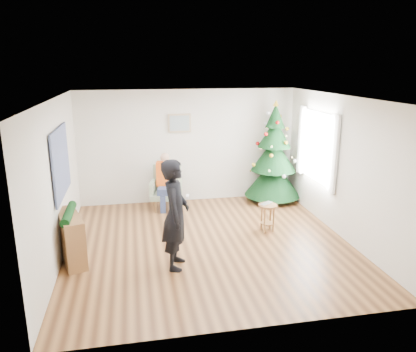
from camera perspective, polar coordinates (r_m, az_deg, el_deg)
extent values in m
plane|color=brown|center=(7.43, 0.11, -9.46)|extent=(5.00, 5.00, 0.00)
plane|color=white|center=(6.76, 0.12, 10.95)|extent=(5.00, 5.00, 0.00)
plane|color=silver|center=(9.39, -2.78, 4.18)|extent=(5.00, 0.00, 5.00)
plane|color=silver|center=(4.69, 5.97, -7.62)|extent=(5.00, 0.00, 5.00)
plane|color=silver|center=(6.98, -20.49, -0.77)|extent=(0.00, 5.00, 5.00)
plane|color=silver|center=(7.84, 18.37, 1.14)|extent=(0.00, 5.00, 5.00)
cube|color=white|center=(8.65, 15.14, 4.03)|extent=(0.04, 1.30, 1.40)
cube|color=white|center=(7.98, 17.26, 2.95)|extent=(0.05, 0.25, 1.50)
cube|color=white|center=(9.30, 12.99, 4.95)|extent=(0.05, 0.25, 1.50)
cylinder|color=#3F2816|center=(9.80, 9.00, -2.47)|extent=(0.10, 0.10, 0.30)
cone|color=black|center=(9.68, 9.10, -0.20)|extent=(1.31, 1.31, 0.86)
cone|color=black|center=(9.55, 9.24, 3.00)|extent=(1.05, 1.05, 0.76)
cone|color=black|center=(9.45, 9.37, 5.99)|extent=(0.77, 0.77, 0.65)
cone|color=black|center=(9.40, 9.48, 8.41)|extent=(0.44, 0.44, 0.55)
cone|color=gold|center=(9.37, 9.56, 10.12)|extent=(0.14, 0.14, 0.14)
cylinder|color=brown|center=(7.86, 8.44, -4.15)|extent=(0.36, 0.36, 0.04)
cylinder|color=brown|center=(7.99, 8.34, -6.55)|extent=(0.27, 0.27, 0.02)
imported|color=silver|center=(7.85, 8.45, -3.93)|extent=(0.35, 0.33, 0.02)
cube|color=gray|center=(9.09, -5.91, -2.69)|extent=(0.74, 0.70, 0.12)
cube|color=gray|center=(9.25, -5.74, -0.17)|extent=(0.63, 0.24, 0.60)
cube|color=gray|center=(9.09, -7.77, -1.70)|extent=(0.20, 0.50, 0.30)
cube|color=gray|center=(9.01, -4.08, -1.75)|extent=(0.20, 0.50, 0.30)
cube|color=navy|center=(8.99, -5.89, -2.04)|extent=(0.43, 0.44, 0.14)
cube|color=#E15715|center=(9.08, -6.06, 0.31)|extent=(0.41, 0.27, 0.55)
sphere|color=tan|center=(8.97, -6.11, 2.63)|extent=(0.20, 0.20, 0.20)
imported|color=black|center=(6.33, -4.60, -5.42)|extent=(0.55, 0.72, 1.76)
cube|color=white|center=(6.23, -2.91, -2.89)|extent=(0.06, 0.13, 0.04)
cube|color=brown|center=(7.04, -18.70, -8.24)|extent=(0.58, 1.04, 0.80)
cylinder|color=black|center=(6.89, -19.00, -5.03)|extent=(0.14, 0.90, 0.14)
cube|color=black|center=(7.20, -19.99, 1.81)|extent=(0.03, 1.50, 1.15)
cube|color=tan|center=(9.24, -4.04, 7.44)|extent=(0.52, 0.03, 0.42)
cube|color=gray|center=(9.22, -4.02, 7.42)|extent=(0.44, 0.02, 0.34)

